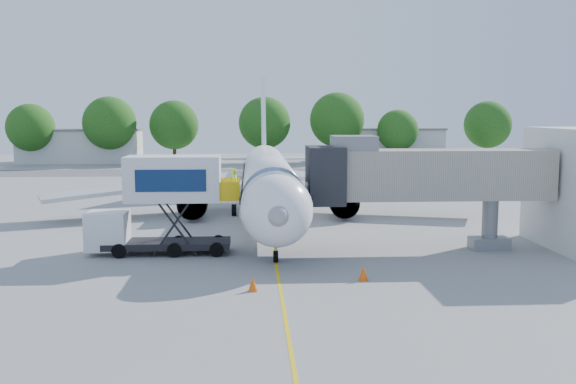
{
  "coord_description": "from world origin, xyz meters",
  "views": [
    {
      "loc": [
        -1.29,
        -42.79,
        7.94
      ],
      "look_at": [
        0.91,
        -5.08,
        3.2
      ],
      "focal_mm": 40.0,
      "sensor_mm": 36.0,
      "label": 1
    }
  ],
  "objects": [
    {
      "name": "outbuilding_right",
      "position": [
        22.0,
        62.0,
        2.66
      ],
      "size": [
        16.4,
        7.4,
        5.3
      ],
      "color": "silver",
      "rests_on": "ground"
    },
    {
      "name": "tree_d",
      "position": [
        0.9,
        57.02,
        6.22
      ],
      "size": [
        8.04,
        8.04,
        10.25
      ],
      "color": "#382314",
      "rests_on": "ground"
    },
    {
      "name": "tree_b",
      "position": [
        -22.63,
        56.3,
        6.23
      ],
      "size": [
        8.05,
        8.05,
        10.26
      ],
      "color": "#382314",
      "rests_on": "ground"
    },
    {
      "name": "tree_a",
      "position": [
        -34.44,
        56.39,
        5.55
      ],
      "size": [
        7.18,
        7.18,
        9.16
      ],
      "color": "#382314",
      "rests_on": "ground"
    },
    {
      "name": "catering_hiloader",
      "position": [
        -6.27,
        -7.0,
        2.76
      ],
      "size": [
        8.5,
        2.44,
        5.5
      ],
      "color": "black",
      "rests_on": "ground"
    },
    {
      "name": "tree_g",
      "position": [
        36.96,
        59.04,
        5.87
      ],
      "size": [
        7.58,
        7.58,
        9.67
      ],
      "color": "#382314",
      "rests_on": "ground"
    },
    {
      "name": "safety_cone_b",
      "position": [
        -1.23,
        -14.97,
        0.32
      ],
      "size": [
        0.42,
        0.42,
        0.67
      ],
      "color": "#E3550B",
      "rests_on": "ground"
    },
    {
      "name": "ground",
      "position": [
        0.0,
        0.0,
        0.0
      ],
      "size": [
        160.0,
        160.0,
        0.0
      ],
      "primitive_type": "plane",
      "color": "#979794",
      "rests_on": "ground"
    },
    {
      "name": "ground_tug",
      "position": [
        0.19,
        -15.36,
        0.73
      ],
      "size": [
        3.89,
        2.89,
        1.39
      ],
      "rotation": [
        0.0,
        0.0,
        -0.36
      ],
      "color": "silver",
      "rests_on": "ground"
    },
    {
      "name": "jet_bridge",
      "position": [
        7.99,
        -7.0,
        4.34
      ],
      "size": [
        13.9,
        3.2,
        6.6
      ],
      "color": "#A69F8E",
      "rests_on": "ground"
    },
    {
      "name": "outbuilding_left",
      "position": [
        -28.0,
        60.0,
        2.66
      ],
      "size": [
        18.4,
        8.4,
        5.3
      ],
      "color": "silver",
      "rests_on": "ground"
    },
    {
      "name": "tree_f",
      "position": [
        21.88,
        57.39,
        5.02
      ],
      "size": [
        6.49,
        6.49,
        8.28
      ],
      "color": "#382314",
      "rests_on": "ground"
    },
    {
      "name": "tree_e",
      "position": [
        12.37,
        58.39,
        6.67
      ],
      "size": [
        8.62,
        8.62,
        10.99
      ],
      "color": "#382314",
      "rests_on": "ground"
    },
    {
      "name": "safety_cone_a",
      "position": [
        4.0,
        -13.45,
        0.35
      ],
      "size": [
        0.47,
        0.47,
        0.74
      ],
      "color": "#E3550B",
      "rests_on": "ground"
    },
    {
      "name": "aircraft",
      "position": [
        0.0,
        4.12,
        2.95
      ],
      "size": [
        34.17,
        37.73,
        11.35
      ],
      "color": "white",
      "rests_on": "ground"
    },
    {
      "name": "guidance_line",
      "position": [
        0.0,
        0.0,
        0.01
      ],
      "size": [
        0.15,
        70.0,
        0.01
      ],
      "primitive_type": "cube",
      "color": "yellow",
      "rests_on": "ground"
    },
    {
      "name": "taxiway_strip",
      "position": [
        0.0,
        42.0,
        0.0
      ],
      "size": [
        120.0,
        10.0,
        0.01
      ],
      "primitive_type": "cube",
      "color": "#59595B",
      "rests_on": "ground"
    },
    {
      "name": "tree_c",
      "position": [
        -13.17,
        58.21,
        5.89
      ],
      "size": [
        7.61,
        7.61,
        9.7
      ],
      "color": "#382314",
      "rests_on": "ground"
    }
  ]
}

